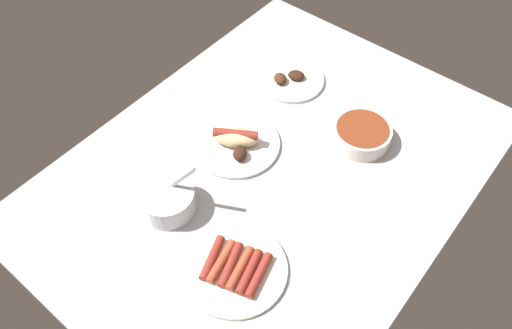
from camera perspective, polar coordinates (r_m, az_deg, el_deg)
name	(u,v)px	position (r cm, az deg, el deg)	size (l,w,h in cm)	color
ground_plane	(271,171)	(133.75, 1.69, -0.71)	(120.00, 90.00, 3.00)	#B2B2B7
plate_grilled_meat	(290,79)	(154.53, 3.82, 9.45)	(19.86, 19.86, 3.36)	white
plate_hotdog_assembled	(236,141)	(136.03, -2.19, 2.63)	(23.49, 23.49, 5.61)	white
bowl_chili	(362,134)	(139.15, 11.64, 3.35)	(15.52, 15.52, 4.92)	white
plate_sausages	(235,268)	(116.03, -2.30, -11.46)	(23.29, 23.29, 3.04)	white
bowl_coleslaw	(167,199)	(124.13, -9.81, -3.82)	(13.43, 13.43, 15.94)	silver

